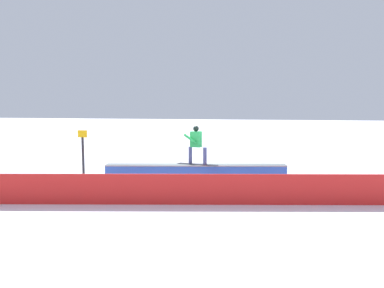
# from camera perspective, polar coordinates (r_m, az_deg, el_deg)

# --- Properties ---
(ground_plane) EXTENTS (120.00, 120.00, 0.00)m
(ground_plane) POSITION_cam_1_polar(r_m,az_deg,el_deg) (14.51, 0.58, -5.89)
(ground_plane) COLOR white
(grind_box) EXTENTS (6.88, 1.70, 0.71)m
(grind_box) POSITION_cam_1_polar(r_m,az_deg,el_deg) (14.45, 0.58, -4.64)
(grind_box) COLOR blue
(grind_box) RESTS_ON ground_plane
(snowboarder) EXTENTS (1.62, 0.59, 1.49)m
(snowboarder) POSITION_cam_1_polar(r_m,az_deg,el_deg) (14.29, 0.67, 0.08)
(snowboarder) COLOR black
(snowboarder) RESTS_ON grind_box
(safety_fence) EXTENTS (13.35, 2.37, 0.93)m
(safety_fence) POSITION_cam_1_polar(r_m,az_deg,el_deg) (11.33, -2.20, -6.89)
(safety_fence) COLOR red
(safety_fence) RESTS_ON ground_plane
(trail_marker) EXTENTS (0.40, 0.10, 1.94)m
(trail_marker) POSITION_cam_1_polar(r_m,az_deg,el_deg) (16.15, -16.24, -1.17)
(trail_marker) COLOR #262628
(trail_marker) RESTS_ON ground_plane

